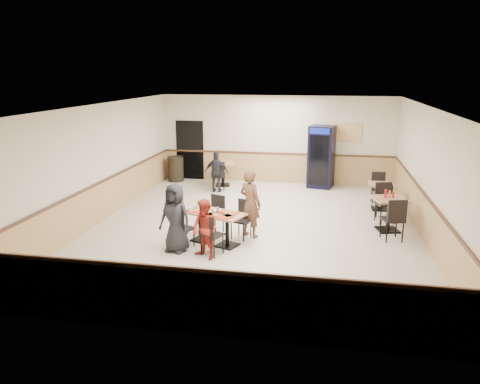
% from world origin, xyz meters
% --- Properties ---
extents(ground, '(10.00, 10.00, 0.00)m').
position_xyz_m(ground, '(0.00, 0.00, 0.00)').
color(ground, beige).
rests_on(ground, ground).
extents(room_shell, '(10.00, 10.00, 10.00)m').
position_xyz_m(room_shell, '(1.78, 2.55, 0.58)').
color(room_shell, silver).
rests_on(room_shell, ground).
extents(main_table, '(1.52, 1.13, 0.73)m').
position_xyz_m(main_table, '(-0.72, -1.24, 0.49)').
color(main_table, black).
rests_on(main_table, ground).
extents(main_chairs, '(1.71, 1.93, 0.93)m').
position_xyz_m(main_chairs, '(-0.76, -1.22, 0.46)').
color(main_chairs, black).
rests_on(main_chairs, ground).
extents(diner_woman_left, '(0.83, 0.64, 1.50)m').
position_xyz_m(diner_woman_left, '(-1.43, -1.85, 0.75)').
color(diner_woman_left, black).
rests_on(diner_woman_left, ground).
extents(diner_woman_right, '(0.78, 0.74, 1.27)m').
position_xyz_m(diner_woman_right, '(-0.71, -2.13, 0.63)').
color(diner_woman_right, maroon).
rests_on(diner_woman_right, ground).
extents(diner_man_opposite, '(0.70, 0.62, 1.60)m').
position_xyz_m(diner_man_opposite, '(-0.01, -0.63, 0.80)').
color(diner_man_opposite, brown).
rests_on(diner_man_opposite, ground).
extents(lone_diner, '(0.77, 0.34, 1.31)m').
position_xyz_m(lone_diner, '(-1.73, 3.31, 0.65)').
color(lone_diner, black).
rests_on(lone_diner, ground).
extents(tabletop_clutter, '(1.25, 0.82, 0.12)m').
position_xyz_m(tabletop_clutter, '(-0.70, -1.30, 0.75)').
color(tabletop_clutter, '#B8260C').
rests_on(tabletop_clutter, main_table).
extents(side_table_near, '(0.94, 0.94, 0.82)m').
position_xyz_m(side_table_near, '(3.25, 0.36, 0.55)').
color(side_table_near, black).
rests_on(side_table_near, ground).
extents(side_table_near_chair_south, '(0.59, 0.59, 1.04)m').
position_xyz_m(side_table_near_chair_south, '(3.25, -0.30, 0.52)').
color(side_table_near_chair_south, black).
rests_on(side_table_near_chair_south, ground).
extents(side_table_near_chair_north, '(0.59, 0.59, 1.04)m').
position_xyz_m(side_table_near_chair_north, '(3.25, 1.02, 0.52)').
color(side_table_near_chair_north, black).
rests_on(side_table_near_chair_north, ground).
extents(side_table_far, '(0.71, 0.71, 0.75)m').
position_xyz_m(side_table_far, '(3.25, 2.19, 0.50)').
color(side_table_far, black).
rests_on(side_table_far, ground).
extents(side_table_far_chair_south, '(0.45, 0.45, 0.95)m').
position_xyz_m(side_table_far_chair_south, '(3.25, 1.59, 0.47)').
color(side_table_far_chair_south, black).
rests_on(side_table_far_chair_south, ground).
extents(side_table_far_chair_north, '(0.45, 0.45, 0.95)m').
position_xyz_m(side_table_far_chair_north, '(3.25, 2.79, 0.47)').
color(side_table_far_chair_north, black).
rests_on(side_table_far_chair_north, ground).
extents(condiment_caddy, '(0.23, 0.06, 0.20)m').
position_xyz_m(condiment_caddy, '(3.21, 0.41, 0.91)').
color(condiment_caddy, red).
rests_on(condiment_caddy, side_table_near).
extents(back_table, '(0.86, 0.86, 0.79)m').
position_xyz_m(back_table, '(-1.73, 4.20, 0.52)').
color(back_table, black).
rests_on(back_table, ground).
extents(back_table_chair_lone, '(0.54, 0.54, 1.00)m').
position_xyz_m(back_table_chair_lone, '(-1.73, 3.57, 0.50)').
color(back_table_chair_lone, black).
rests_on(back_table_chair_lone, ground).
extents(pepsi_cooler, '(0.92, 0.92, 2.06)m').
position_xyz_m(pepsi_cooler, '(1.54, 4.59, 1.03)').
color(pepsi_cooler, black).
rests_on(pepsi_cooler, ground).
extents(trash_bin, '(0.55, 0.55, 0.87)m').
position_xyz_m(trash_bin, '(-3.51, 4.55, 0.44)').
color(trash_bin, black).
rests_on(trash_bin, ground).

